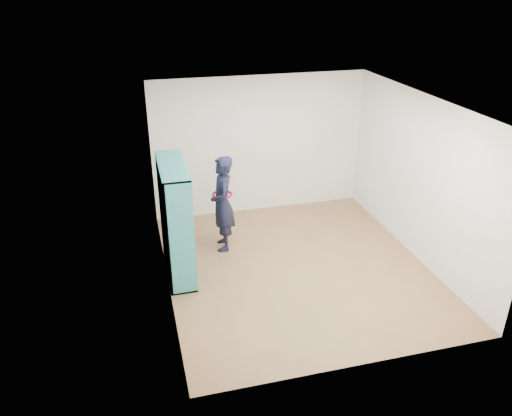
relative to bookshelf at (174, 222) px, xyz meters
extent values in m
plane|color=brown|center=(1.83, -0.37, -0.85)|extent=(4.50, 4.50, 0.00)
plane|color=white|center=(1.83, -0.37, 1.75)|extent=(4.50, 4.50, 0.00)
cube|color=white|center=(-0.17, -0.37, 0.45)|extent=(0.02, 4.50, 2.60)
cube|color=white|center=(3.83, -0.37, 0.45)|extent=(0.02, 4.50, 2.60)
cube|color=white|center=(1.83, 1.88, 0.45)|extent=(4.00, 0.02, 2.60)
cube|color=white|center=(1.83, -2.62, 0.45)|extent=(4.00, 0.02, 2.60)
cube|color=teal|center=(0.03, -0.64, 0.03)|extent=(0.38, 0.03, 1.76)
cube|color=teal|center=(0.03, 0.66, 0.03)|extent=(0.38, 0.03, 1.76)
cube|color=teal|center=(0.03, 0.01, -0.84)|extent=(0.38, 1.32, 0.03)
cube|color=teal|center=(0.03, 0.01, 0.89)|extent=(0.38, 1.32, 0.03)
cube|color=teal|center=(-0.15, 0.01, 0.03)|extent=(0.03, 1.32, 1.76)
cube|color=teal|center=(0.03, -0.20, 0.03)|extent=(0.36, 0.03, 1.70)
cube|color=teal|center=(0.03, 0.22, 0.03)|extent=(0.36, 0.03, 1.70)
cube|color=teal|center=(0.03, 0.01, -0.40)|extent=(0.36, 1.26, 0.03)
cube|color=teal|center=(0.03, 0.01, 0.03)|extent=(0.36, 1.26, 0.03)
cube|color=teal|center=(0.03, 0.01, 0.45)|extent=(0.36, 1.26, 0.03)
cube|color=beige|center=(0.05, -0.42, -0.76)|extent=(0.24, 0.15, 0.09)
cube|color=black|center=(0.06, -0.48, -0.23)|extent=(0.20, 0.18, 0.32)
cube|color=maroon|center=(0.06, -0.48, 0.20)|extent=(0.20, 0.18, 0.32)
cube|color=silver|center=(0.05, -0.42, 0.51)|extent=(0.24, 0.15, 0.09)
cube|color=navy|center=(0.06, -0.05, -0.67)|extent=(0.20, 0.18, 0.28)
cube|color=brown|center=(0.06, -0.05, -0.27)|extent=(0.20, 0.18, 0.22)
cube|color=#BFB28C|center=(0.05, 0.00, 0.07)|extent=(0.24, 0.15, 0.06)
cube|color=#26594C|center=(0.06, -0.05, 0.60)|extent=(0.20, 0.18, 0.26)
cube|color=beige|center=(0.06, 0.37, -0.65)|extent=(0.20, 0.18, 0.32)
cube|color=black|center=(0.05, 0.42, -0.34)|extent=(0.24, 0.15, 0.09)
cube|color=maroon|center=(0.06, 0.37, 0.20)|extent=(0.20, 0.18, 0.33)
cube|color=silver|center=(0.06, 0.37, 0.59)|extent=(0.20, 0.18, 0.25)
imported|color=black|center=(0.84, 0.56, -0.04)|extent=(0.44, 0.62, 1.62)
torus|color=#9F0C3B|center=(0.84, 0.56, 0.12)|extent=(0.36, 0.36, 0.04)
cube|color=silver|center=(0.71, 0.65, 0.06)|extent=(0.01, 0.10, 0.13)
cube|color=black|center=(0.71, 0.65, 0.06)|extent=(0.01, 0.09, 0.13)
camera|label=1|loc=(-0.50, -6.72, 3.37)|focal=35.00mm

